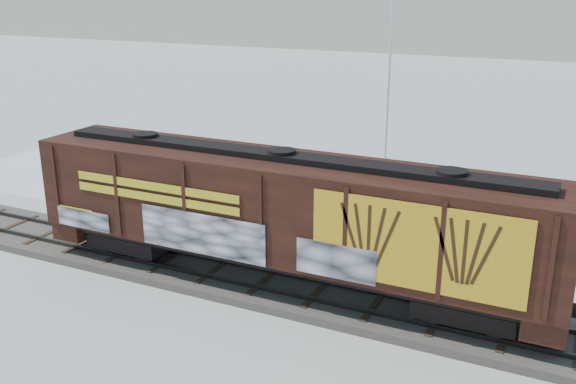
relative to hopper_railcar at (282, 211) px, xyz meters
The scene contains 8 objects.
ground 3.95m from the hopper_railcar, behind, with size 500.00×500.00×0.00m, color white.
rail_track 3.84m from the hopper_railcar, behind, with size 50.00×3.40×0.43m.
parking_strip 8.48m from the hopper_railcar, 109.50° to the left, with size 40.00×8.00×0.03m, color white.
hopper_railcar is the anchor object (origin of this frame).
flagpole 12.74m from the hopper_railcar, 91.13° to the left, with size 2.30×0.90×11.71m.
car_silver 8.73m from the hopper_railcar, 136.84° to the left, with size 1.82×4.53×1.54m, color silver.
car_white 9.13m from the hopper_railcar, 119.38° to the left, with size 1.61×4.61×1.52m, color white.
car_dark 8.53m from the hopper_railcar, 80.22° to the left, with size 2.07×5.08×1.48m, color black.
Camera 1 is at (11.39, -17.82, 10.11)m, focal length 40.00 mm.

